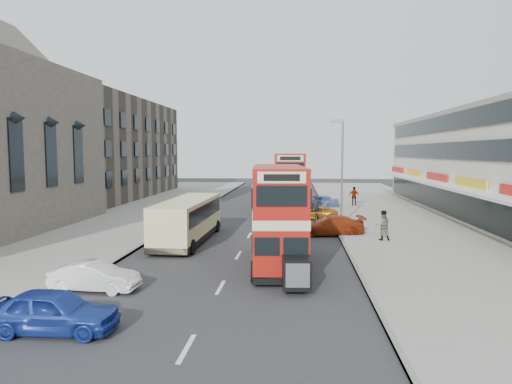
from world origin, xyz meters
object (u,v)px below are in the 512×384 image
at_px(coach, 188,219).
at_px(car_right_c, 320,202).
at_px(bus_main, 278,216).
at_px(street_lamp, 341,164).
at_px(car_left_near, 53,311).
at_px(car_right_a, 330,226).
at_px(pedestrian_near, 383,225).
at_px(cyclist, 316,212).
at_px(bus_second, 291,183).
at_px(car_left_front, 95,277).
at_px(car_right_b, 314,213).
at_px(pedestrian_far, 354,196).

xyz_separation_m(coach, car_right_c, (9.25, 18.11, -0.83)).
relative_size(bus_main, car_right_c, 2.32).
bearing_deg(street_lamp, car_right_c, 94.58).
xyz_separation_m(car_left_near, car_right_a, (9.96, 17.71, -0.03)).
bearing_deg(car_right_a, pedestrian_near, 47.77).
bearing_deg(coach, street_lamp, 33.41).
relative_size(car_left_near, cyclist, 1.94).
distance_m(bus_second, coach, 15.79).
height_order(bus_second, coach, bus_second).
distance_m(car_left_front, car_right_b, 22.92).
relative_size(car_left_near, pedestrian_near, 2.14).
bearing_deg(car_left_near, bus_main, -38.04).
bearing_deg(coach, car_left_near, -91.87).
bearing_deg(cyclist, pedestrian_far, 59.15).
bearing_deg(street_lamp, bus_second, 115.55).
xyz_separation_m(car_right_b, pedestrian_far, (4.42, 9.09, 0.58)).
xyz_separation_m(street_lamp, coach, (-10.19, -6.40, -3.31)).
height_order(car_left_near, car_left_front, car_left_near).
xyz_separation_m(street_lamp, pedestrian_far, (2.62, 12.92, -3.66)).
relative_size(street_lamp, cyclist, 3.85).
bearing_deg(car_left_front, cyclist, -22.60).
bearing_deg(pedestrian_near, bus_main, 44.35).
height_order(bus_main, car_left_near, bus_main).
height_order(pedestrian_near, cyclist, cyclist).
xyz_separation_m(coach, car_left_near, (-0.81, -14.78, -0.78)).
relative_size(coach, car_right_a, 2.05).
bearing_deg(pedestrian_near, car_left_front, 37.41).
relative_size(car_left_front, cyclist, 1.72).
relative_size(bus_second, pedestrian_near, 5.06).
distance_m(car_left_near, pedestrian_far, 36.73).
bearing_deg(street_lamp, coach, -147.86).
bearing_deg(car_right_a, car_right_b, 178.24).
bearing_deg(car_left_front, pedestrian_near, -47.06).
xyz_separation_m(bus_second, cyclist, (2.12, -4.73, -2.11)).
distance_m(car_left_front, pedestrian_near, 17.73).
bearing_deg(pedestrian_near, coach, 1.59).
bearing_deg(car_left_near, cyclist, -21.67).
height_order(car_left_front, pedestrian_near, pedestrian_near).
xyz_separation_m(street_lamp, car_left_near, (-11.00, -21.19, -4.09)).
bearing_deg(car_right_c, coach, -33.01).
bearing_deg(car_right_c, pedestrian_near, 4.00).
relative_size(street_lamp, pedestrian_near, 4.23).
bearing_deg(car_right_a, bus_main, -27.59).
relative_size(pedestrian_near, pedestrian_far, 0.99).
bearing_deg(cyclist, coach, -138.16).
bearing_deg(bus_main, street_lamp, -113.27).
height_order(coach, car_left_near, coach).
xyz_separation_m(car_right_a, cyclist, (-0.66, 6.73, 0.03)).
bearing_deg(car_left_front, bus_main, -54.37).
height_order(car_right_a, car_right_b, car_right_a).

